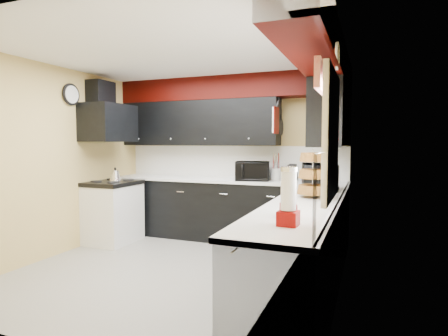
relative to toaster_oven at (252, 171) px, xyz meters
name	(u,v)px	position (x,y,z in m)	size (l,w,h in m)	color
ground	(179,270)	(-0.47, -1.42, -1.08)	(3.60, 3.60, 0.00)	gray
wall_back	(232,158)	(-0.47, 0.38, 0.17)	(3.60, 0.06, 2.50)	#E0C666
wall_right	(341,168)	(1.33, -1.42, 0.17)	(0.06, 3.60, 2.50)	#E0C666
wall_left	(57,161)	(-2.27, -1.42, 0.17)	(0.06, 3.60, 2.50)	#E0C666
ceiling	(177,53)	(-0.47, -1.42, 1.42)	(3.60, 3.60, 0.06)	white
cab_back	(225,211)	(-0.47, 0.08, -0.63)	(3.60, 0.60, 0.90)	black
cab_right	(304,254)	(1.03, -1.72, -0.63)	(0.60, 3.00, 0.90)	black
counter_back	(225,180)	(-0.47, 0.08, -0.16)	(3.62, 0.64, 0.04)	white
counter_right	(305,204)	(1.03, -1.72, -0.16)	(0.64, 3.02, 0.04)	white
splash_back	(231,162)	(-0.47, 0.37, 0.11)	(3.60, 0.02, 0.50)	white
splash_right	(340,174)	(1.32, -1.42, 0.11)	(0.02, 3.60, 0.50)	white
upper_back	(198,123)	(-0.97, 0.20, 0.72)	(2.60, 0.35, 0.70)	black
upper_right	(332,117)	(1.16, -0.52, 0.72)	(0.35, 1.80, 0.70)	black
soffit_back	(228,88)	(-0.47, 0.20, 1.25)	(3.60, 0.36, 0.35)	black
soffit_right	(322,53)	(1.15, -1.60, 1.25)	(0.36, 3.24, 0.35)	black
stove	(113,214)	(-1.97, -0.67, -0.65)	(0.60, 0.75, 0.86)	white
cooktop	(113,183)	(-1.97, -0.67, -0.19)	(0.62, 0.77, 0.06)	black
hood	(109,123)	(-2.02, -0.67, 0.70)	(0.50, 0.78, 0.55)	black
hood_duct	(101,95)	(-2.15, -0.67, 1.12)	(0.24, 0.40, 0.40)	black
window	(331,136)	(1.32, -2.32, 0.47)	(0.03, 0.86, 0.96)	white
valance	(325,82)	(1.26, -2.32, 0.87)	(0.04, 0.88, 0.20)	red
pan_top	(279,107)	(0.35, 0.13, 0.92)	(0.03, 0.22, 0.40)	black
pan_mid	(277,124)	(0.35, 0.00, 0.67)	(0.03, 0.28, 0.46)	black
pan_low	(281,127)	(0.35, 0.26, 0.64)	(0.03, 0.24, 0.42)	black
cut_board	(275,120)	(0.36, -0.12, 0.72)	(0.03, 0.26, 0.35)	white
baskets	(313,174)	(1.05, -1.37, 0.10)	(0.27, 0.27, 0.50)	brown
clock	(71,95)	(-2.24, -1.17, 1.07)	(0.03, 0.30, 0.30)	black
deco_plate	(337,56)	(1.30, -1.77, 1.17)	(0.03, 0.24, 0.24)	white
toaster_oven	(252,171)	(0.00, 0.00, 0.00)	(0.48, 0.40, 0.28)	black
microwave	(320,177)	(1.05, -0.74, 0.01)	(0.55, 0.38, 0.31)	black
utensil_crock	(276,174)	(0.32, 0.14, -0.05)	(0.16, 0.16, 0.17)	silver
knife_block	(292,173)	(0.57, 0.06, -0.02)	(0.11, 0.15, 0.24)	black
kettle	(115,176)	(-1.97, -0.60, -0.08)	(0.17, 0.17, 0.15)	silver
dispenser_a	(288,195)	(1.03, -2.47, 0.03)	(0.12, 0.12, 0.33)	#5A100A
dispenser_b	(288,199)	(1.09, -2.75, 0.04)	(0.13, 0.13, 0.36)	#710A00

